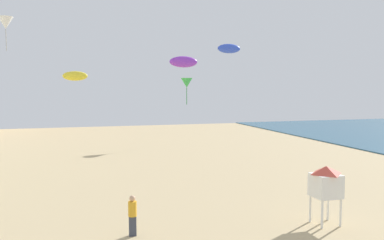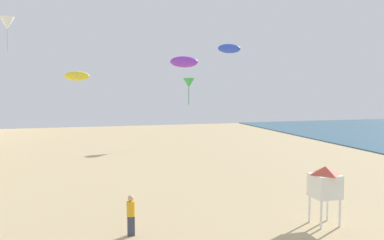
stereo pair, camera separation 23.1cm
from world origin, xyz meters
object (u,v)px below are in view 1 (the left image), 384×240
at_px(kite_blue_parafoil, 229,49).
at_px(kite_purple_parafoil, 183,62).
at_px(kite_flyer, 132,213).
at_px(kite_green_delta, 187,83).
at_px(kite_white_delta, 6,23).
at_px(kite_yellow_parafoil, 75,76).
at_px(lifeguard_stand, 326,182).

bearing_deg(kite_blue_parafoil, kite_purple_parafoil, 128.50).
xyz_separation_m(kite_flyer, kite_green_delta, (9.65, 26.37, 5.46)).
xyz_separation_m(kite_flyer, kite_blue_parafoil, (6.79, 6.94, 7.28)).
relative_size(kite_flyer, kite_blue_parafoil, 1.15).
height_order(kite_green_delta, kite_white_delta, kite_white_delta).
height_order(kite_flyer, kite_yellow_parafoil, kite_yellow_parafoil).
relative_size(kite_purple_parafoil, kite_yellow_parafoil, 0.88).
bearing_deg(kite_flyer, kite_blue_parafoil, -160.98).
bearing_deg(kite_yellow_parafoil, kite_flyer, -84.94).
distance_m(kite_purple_parafoil, kite_blue_parafoil, 3.40).
distance_m(kite_white_delta, kite_blue_parafoil, 13.53).
relative_size(kite_flyer, kite_purple_parafoil, 0.89).
xyz_separation_m(kite_green_delta, kite_yellow_parafoil, (-11.49, -5.65, 0.50)).
height_order(kite_purple_parafoil, kite_yellow_parafoil, kite_purple_parafoil).
relative_size(kite_green_delta, kite_white_delta, 1.39).
bearing_deg(kite_flyer, kite_white_delta, -89.05).
distance_m(kite_green_delta, kite_white_delta, 21.91).
bearing_deg(lifeguard_stand, kite_flyer, -174.41).
xyz_separation_m(kite_green_delta, kite_blue_parafoil, (-2.86, -19.42, 1.82)).
xyz_separation_m(lifeguard_stand, kite_purple_parafoil, (-3.48, 10.50, 5.70)).
relative_size(lifeguard_stand, kite_white_delta, 1.25).
xyz_separation_m(kite_purple_parafoil, kite_green_delta, (4.93, 16.81, -1.16)).
relative_size(kite_white_delta, kite_blue_parafoil, 1.44).
xyz_separation_m(lifeguard_stand, kite_blue_parafoil, (-1.41, 7.89, 6.36)).
relative_size(kite_purple_parafoil, kite_blue_parafoil, 1.29).
relative_size(lifeguard_stand, kite_yellow_parafoil, 1.22).
bearing_deg(kite_purple_parafoil, kite_flyer, -116.29).
relative_size(kite_flyer, kite_green_delta, 0.58).
relative_size(kite_yellow_parafoil, kite_blue_parafoil, 1.47).
relative_size(kite_green_delta, kite_blue_parafoil, 2.00).
bearing_deg(lifeguard_stand, kite_green_delta, 99.11).
height_order(kite_white_delta, kite_blue_parafoil, kite_white_delta).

